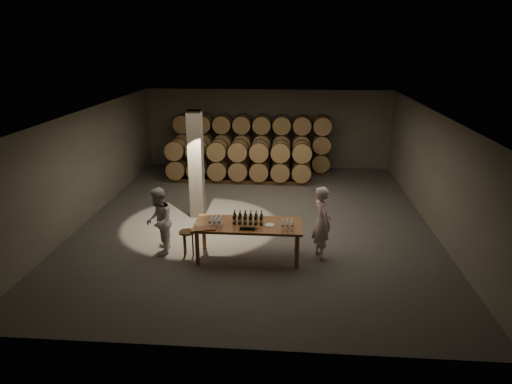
# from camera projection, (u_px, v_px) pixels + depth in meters

# --- Properties ---
(room) EXTENTS (12.00, 12.00, 12.00)m
(room) POSITION_uv_depth(u_px,v_px,m) (196.00, 165.00, 13.44)
(room) COLOR #585553
(room) RESTS_ON ground
(tasting_table) EXTENTS (2.60, 1.10, 0.90)m
(tasting_table) POSITION_uv_depth(u_px,v_px,m) (248.00, 228.00, 11.01)
(tasting_table) COLOR brown
(tasting_table) RESTS_ON ground
(barrel_stack_back) EXTENTS (6.26, 0.95, 2.31)m
(barrel_stack_back) POSITION_uv_depth(u_px,v_px,m) (252.00, 143.00, 18.20)
(barrel_stack_back) COLOR #56371D
(barrel_stack_back) RESTS_ON ground
(barrel_stack_front) EXTENTS (5.48, 0.95, 1.57)m
(barrel_stack_front) POSITION_uv_depth(u_px,v_px,m) (239.00, 160.00, 17.02)
(barrel_stack_front) COLOR #56371D
(barrel_stack_front) RESTS_ON ground
(bottle_cluster) EXTENTS (0.73, 0.23, 0.31)m
(bottle_cluster) POSITION_uv_depth(u_px,v_px,m) (248.00, 219.00, 10.98)
(bottle_cluster) COLOR black
(bottle_cluster) RESTS_ON tasting_table
(lying_bottles) EXTENTS (0.45, 0.08, 0.08)m
(lying_bottles) POSITION_uv_depth(u_px,v_px,m) (248.00, 228.00, 10.62)
(lying_bottles) COLOR black
(lying_bottles) RESTS_ON tasting_table
(glass_cluster_left) EXTENTS (0.30, 0.41, 0.17)m
(glass_cluster_left) POSITION_uv_depth(u_px,v_px,m) (216.00, 219.00, 10.92)
(glass_cluster_left) COLOR silver
(glass_cluster_left) RESTS_ON tasting_table
(glass_cluster_right) EXTENTS (0.30, 0.41, 0.15)m
(glass_cluster_right) POSITION_uv_depth(u_px,v_px,m) (288.00, 223.00, 10.75)
(glass_cluster_right) COLOR silver
(glass_cluster_right) RESTS_ON tasting_table
(plate) EXTENTS (0.25, 0.25, 0.01)m
(plate) POSITION_uv_depth(u_px,v_px,m) (270.00, 225.00, 10.89)
(plate) COLOR white
(plate) RESTS_ON tasting_table
(notebook_near) EXTENTS (0.30, 0.25, 0.03)m
(notebook_near) POSITION_uv_depth(u_px,v_px,m) (210.00, 228.00, 10.67)
(notebook_near) COLOR brown
(notebook_near) RESTS_ON tasting_table
(notebook_corner) EXTENTS (0.26, 0.32, 0.02)m
(notebook_corner) POSITION_uv_depth(u_px,v_px,m) (199.00, 229.00, 10.66)
(notebook_corner) COLOR brown
(notebook_corner) RESTS_ON tasting_table
(pen) EXTENTS (0.13, 0.04, 0.01)m
(pen) POSITION_uv_depth(u_px,v_px,m) (214.00, 230.00, 10.60)
(pen) COLOR black
(pen) RESTS_ON tasting_table
(stool) EXTENTS (0.39, 0.39, 0.66)m
(stool) POSITION_uv_depth(u_px,v_px,m) (187.00, 236.00, 11.20)
(stool) COLOR #56371D
(stool) RESTS_ON ground
(person_man) EXTENTS (0.64, 0.78, 1.83)m
(person_man) POSITION_uv_depth(u_px,v_px,m) (322.00, 223.00, 11.01)
(person_man) COLOR white
(person_man) RESTS_ON ground
(person_woman) EXTENTS (0.77, 0.92, 1.70)m
(person_woman) POSITION_uv_depth(u_px,v_px,m) (159.00, 221.00, 11.24)
(person_woman) COLOR white
(person_woman) RESTS_ON ground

